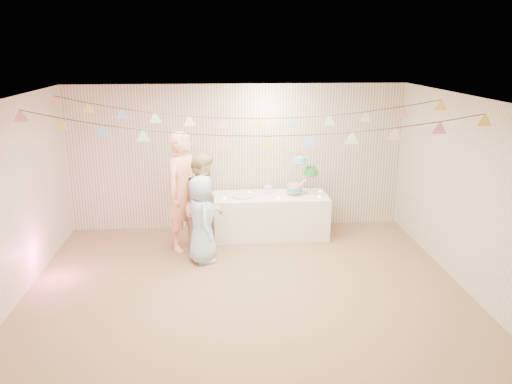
{
  "coord_description": "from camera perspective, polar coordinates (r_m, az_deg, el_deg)",
  "views": [
    {
      "loc": [
        -0.35,
        -6.25,
        3.23
      ],
      "look_at": [
        0.2,
        0.8,
        1.15
      ],
      "focal_mm": 35.0,
      "sensor_mm": 36.0,
      "label": 1
    }
  ],
  "objects": [
    {
      "name": "tealight_5",
      "position": [
        8.92,
        7.35,
        0.13
      ],
      "size": [
        0.04,
        0.04,
        0.03
      ],
      "primitive_type": "cylinder",
      "color": "#FFD88C",
      "rests_on": "table"
    },
    {
      "name": "front_wall",
      "position": [
        4.23,
        0.77,
        -10.75
      ],
      "size": [
        6.0,
        6.0,
        0.0
      ],
      "primitive_type": "plane",
      "color": "silver",
      "rests_on": "ground"
    },
    {
      "name": "tealight_2",
      "position": [
        8.44,
        2.53,
        -0.69
      ],
      "size": [
        0.04,
        0.04,
        0.03
      ],
      "primitive_type": "cylinder",
      "color": "#FFD88C",
      "rests_on": "table"
    },
    {
      "name": "bunting_back",
      "position": [
        7.41,
        -1.75,
        9.56
      ],
      "size": [
        5.6,
        1.1,
        0.4
      ],
      "primitive_type": null,
      "color": "pink",
      "rests_on": "ceiling"
    },
    {
      "name": "platter",
      "position": [
        8.55,
        -1.54,
        -0.41
      ],
      "size": [
        0.35,
        0.35,
        0.02
      ],
      "primitive_type": "cylinder",
      "color": "white",
      "rests_on": "table"
    },
    {
      "name": "cake_middle",
      "position": [
        8.79,
        6.36,
        2.3
      ],
      "size": [
        0.27,
        0.27,
        0.22
      ],
      "primitive_type": null,
      "color": "#1E8C3E",
      "rests_on": "cake_stand"
    },
    {
      "name": "posy",
      "position": [
        8.66,
        1.37,
        0.33
      ],
      "size": [
        0.15,
        0.15,
        0.17
      ],
      "primitive_type": null,
      "color": "white",
      "rests_on": "table"
    },
    {
      "name": "cake_bottom",
      "position": [
        8.66,
        4.34,
        0.29
      ],
      "size": [
        0.31,
        0.31,
        0.15
      ],
      "primitive_type": null,
      "color": "#26AEB5",
      "rests_on": "cake_stand"
    },
    {
      "name": "right_wall",
      "position": [
        7.35,
        22.84,
        -0.16
      ],
      "size": [
        5.0,
        5.0,
        0.0
      ],
      "primitive_type": "plane",
      "color": "silver",
      "rests_on": "ground"
    },
    {
      "name": "bunting_front",
      "position": [
        6.13,
        -1.15,
        7.84
      ],
      "size": [
        5.6,
        0.9,
        0.36
      ],
      "primitive_type": null,
      "color": "#72A5E5",
      "rests_on": "ceiling"
    },
    {
      "name": "tealight_0",
      "position": [
        8.45,
        -3.59,
        -0.69
      ],
      "size": [
        0.04,
        0.04,
        0.03
      ],
      "primitive_type": "cylinder",
      "color": "#FFD88C",
      "rests_on": "table"
    },
    {
      "name": "cake_stand",
      "position": [
        8.67,
        5.3,
        2.06
      ],
      "size": [
        0.62,
        0.36,
        0.69
      ],
      "primitive_type": null,
      "color": "silver",
      "rests_on": "table"
    },
    {
      "name": "tealight_3",
      "position": [
        8.89,
        3.79,
        0.18
      ],
      "size": [
        0.04,
        0.04,
        0.03
      ],
      "primitive_type": "cylinder",
      "color": "#FFD88C",
      "rests_on": "table"
    },
    {
      "name": "ceiling",
      "position": [
        6.29,
        -1.27,
        10.63
      ],
      "size": [
        6.0,
        6.0,
        0.0
      ],
      "primitive_type": "plane",
      "color": "white",
      "rests_on": "ground"
    },
    {
      "name": "table",
      "position": [
        8.76,
        1.68,
        -2.68
      ],
      "size": [
        1.97,
        0.79,
        0.74
      ],
      "primitive_type": "cube",
      "color": "white",
      "rests_on": "floor"
    },
    {
      "name": "person_child",
      "position": [
        7.66,
        -6.19,
        -3.1
      ],
      "size": [
        0.54,
        0.73,
        1.37
      ],
      "primitive_type": "imported",
      "rotation": [
        0.0,
        0.0,
        1.74
      ],
      "color": "#9BBFDB",
      "rests_on": "floor"
    },
    {
      "name": "cake_top_tier",
      "position": [
        8.57,
        4.99,
        3.83
      ],
      "size": [
        0.25,
        0.25,
        0.19
      ],
      "primitive_type": null,
      "color": "#4EE8F7",
      "rests_on": "cake_stand"
    },
    {
      "name": "person_adult_a",
      "position": [
        8.09,
        -8.14,
        0.04
      ],
      "size": [
        0.82,
        0.84,
        1.95
      ],
      "primitive_type": "imported",
      "rotation": [
        0.0,
        0.0,
        0.84
      ],
      "color": "#FBAA83",
      "rests_on": "floor"
    },
    {
      "name": "floor",
      "position": [
        7.05,
        -1.14,
        -10.9
      ],
      "size": [
        6.0,
        6.0,
        0.0
      ],
      "primitive_type": "plane",
      "color": "brown",
      "rests_on": "ground"
    },
    {
      "name": "left_wall",
      "position": [
        7.06,
        -26.31,
        -1.23
      ],
      "size": [
        5.0,
        5.0,
        0.0
      ],
      "primitive_type": "plane",
      "color": "silver",
      "rests_on": "ground"
    },
    {
      "name": "back_wall",
      "position": [
        8.97,
        -2.12,
        3.95
      ],
      "size": [
        6.0,
        6.0,
        0.0
      ],
      "primitive_type": "plane",
      "color": "silver",
      "rests_on": "ground"
    },
    {
      "name": "tealight_4",
      "position": [
        8.6,
        7.27,
        -0.5
      ],
      "size": [
        0.04,
        0.04,
        0.03
      ],
      "primitive_type": "cylinder",
      "color": "#FFD88C",
      "rests_on": "table"
    },
    {
      "name": "tealight_1",
      "position": [
        8.78,
        -0.7,
        0.01
      ],
      "size": [
        0.04,
        0.04,
        0.03
      ],
      "primitive_type": "cylinder",
      "color": "#FFD88C",
      "rests_on": "table"
    },
    {
      "name": "person_adult_b",
      "position": [
        7.92,
        -5.85,
        -1.35
      ],
      "size": [
        0.79,
        0.93,
        1.66
      ],
      "primitive_type": "imported",
      "rotation": [
        0.0,
        0.0,
        1.34
      ],
      "color": "tan",
      "rests_on": "floor"
    }
  ]
}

